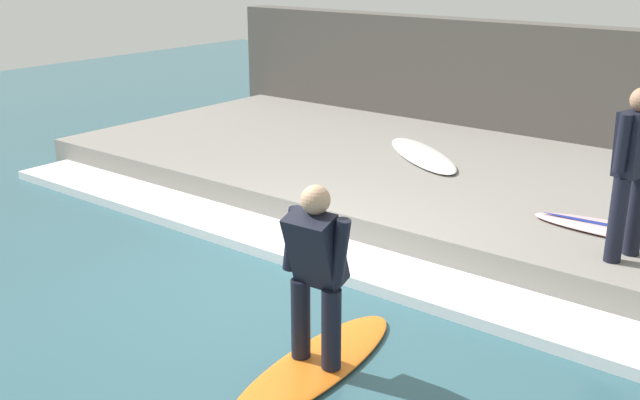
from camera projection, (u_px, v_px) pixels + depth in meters
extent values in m
plane|color=#335B66|center=(284.00, 285.00, 6.98)|extent=(28.00, 28.00, 0.00)
cube|color=gray|center=(456.00, 184.00, 9.38)|extent=(4.40, 10.65, 0.36)
cube|color=#544F49|center=(539.00, 92.00, 10.95)|extent=(0.50, 11.18, 1.96)
cube|color=white|center=(331.00, 256.00, 7.50)|extent=(0.76, 10.12, 0.11)
ellipsoid|color=orange|center=(316.00, 365.00, 5.60)|extent=(1.90, 0.63, 0.06)
cylinder|color=black|center=(301.00, 319.00, 5.56)|extent=(0.15, 0.15, 0.63)
cylinder|color=black|center=(331.00, 329.00, 5.41)|extent=(0.15, 0.15, 0.63)
cube|color=black|center=(316.00, 249.00, 5.30)|extent=(0.39, 0.38, 0.59)
sphere|color=tan|center=(316.00, 200.00, 5.18)|extent=(0.21, 0.21, 0.21)
cylinder|color=black|center=(292.00, 239.00, 5.40)|extent=(0.10, 0.17, 0.50)
cylinder|color=black|center=(340.00, 252.00, 5.18)|extent=(0.10, 0.17, 0.50)
cylinder|color=black|center=(636.00, 214.00, 6.64)|extent=(0.15, 0.15, 0.77)
cylinder|color=black|center=(617.00, 220.00, 6.49)|extent=(0.15, 0.15, 0.77)
cube|color=black|center=(637.00, 143.00, 6.36)|extent=(0.41, 0.32, 0.56)
cylinder|color=black|center=(623.00, 143.00, 6.23)|extent=(0.10, 0.11, 0.49)
ellipsoid|color=beige|center=(632.00, 233.00, 7.19)|extent=(0.58, 1.92, 0.06)
ellipsoid|color=navy|center=(632.00, 230.00, 7.18)|extent=(0.19, 1.75, 0.01)
ellipsoid|color=white|center=(422.00, 155.00, 9.88)|extent=(1.61, 1.82, 0.06)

